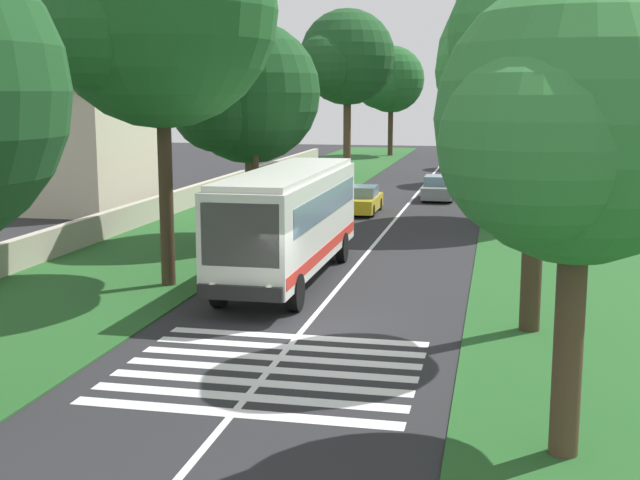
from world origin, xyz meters
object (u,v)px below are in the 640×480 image
(trailing_car_0, at_px, (361,200))
(roadside_tree_right_3, at_px, (572,129))
(trailing_car_1, at_px, (439,188))
(roadside_tree_left_3, at_px, (389,81))
(roadside_tree_right_2, at_px, (512,65))
(coach_bus, at_px, (289,217))
(roadside_tree_right_4, at_px, (536,32))
(roadside_tree_left_4, at_px, (345,60))
(roadside_tree_left_1, at_px, (247,97))
(roadside_tree_left_2, at_px, (161,18))
(utility_pole, at_px, (255,136))
(roadside_building, at_px, (85,141))
(roadside_tree_right_1, at_px, (514,67))
(roadside_tree_right_0, at_px, (501,101))

(trailing_car_0, height_order, roadside_tree_right_3, roadside_tree_right_3)
(trailing_car_1, height_order, roadside_tree_left_3, roadside_tree_left_3)
(roadside_tree_right_2, bearing_deg, roadside_tree_right_3, -178.56)
(coach_bus, bearing_deg, roadside_tree_right_4, -121.70)
(coach_bus, relative_size, roadside_tree_left_4, 0.91)
(roadside_tree_left_1, bearing_deg, roadside_tree_left_2, 179.37)
(roadside_tree_right_2, height_order, utility_pole, roadside_tree_right_2)
(roadside_tree_left_1, bearing_deg, roadside_tree_right_2, -56.30)
(coach_bus, xyz_separation_m, roadside_tree_left_2, (-1.24, 3.81, 6.41))
(coach_bus, bearing_deg, roadside_building, 44.17)
(roadside_tree_left_4, relative_size, utility_pole, 1.41)
(coach_bus, bearing_deg, utility_pole, 25.35)
(coach_bus, relative_size, roadside_tree_left_3, 1.03)
(roadside_tree_left_3, height_order, roadside_tree_right_3, roadside_tree_left_3)
(trailing_car_1, relative_size, roadside_tree_left_1, 0.47)
(coach_bus, bearing_deg, roadside_tree_right_1, -12.18)
(coach_bus, height_order, roadside_tree_left_2, roadside_tree_left_2)
(roadside_tree_left_3, distance_m, roadside_tree_right_2, 44.27)
(trailing_car_0, relative_size, roadside_tree_left_4, 0.35)
(trailing_car_0, height_order, roadside_tree_right_2, roadside_tree_right_2)
(trailing_car_1, bearing_deg, roadside_building, 110.61)
(roadside_tree_right_4, xyz_separation_m, utility_pole, (10.87, 10.49, -3.23))
(trailing_car_0, bearing_deg, roadside_tree_right_2, -102.03)
(roadside_tree_left_1, bearing_deg, utility_pole, -151.73)
(roadside_tree_right_3, xyz_separation_m, utility_pole, (18.63, 10.85, -1.13))
(trailing_car_1, height_order, roadside_tree_right_1, roadside_tree_right_1)
(roadside_tree_right_0, relative_size, roadside_tree_right_2, 0.71)
(utility_pole, bearing_deg, roadside_tree_left_2, 173.32)
(trailing_car_1, distance_m, roadside_building, 20.34)
(coach_bus, bearing_deg, roadside_tree_right_2, -25.81)
(trailing_car_1, relative_size, roadside_tree_right_3, 0.53)
(roadside_tree_right_3, relative_size, roadside_building, 0.81)
(roadside_tree_right_1, bearing_deg, roadside_tree_right_4, -179.99)
(roadside_tree_right_1, bearing_deg, roadside_tree_left_2, 162.57)
(trailing_car_1, distance_m, roadside_tree_right_2, 11.29)
(coach_bus, bearing_deg, trailing_car_0, 0.84)
(roadside_tree_right_3, xyz_separation_m, roadside_building, (28.38, 23.41, -2.03))
(trailing_car_1, bearing_deg, roadside_tree_right_0, -8.23)
(trailing_car_1, distance_m, roadside_tree_right_0, 24.31)
(coach_bus, xyz_separation_m, roadside_building, (15.95, 15.49, 1.46))
(trailing_car_0, xyz_separation_m, roadside_tree_left_4, (18.54, 4.26, 7.94))
(roadside_tree_right_1, relative_size, roadside_tree_right_3, 1.31)
(roadside_tree_right_3, bearing_deg, roadside_building, 39.52)
(coach_bus, relative_size, roadside_building, 1.11)
(roadside_tree_right_0, bearing_deg, trailing_car_1, 171.77)
(trailing_car_0, relative_size, trailing_car_1, 1.00)
(trailing_car_0, xyz_separation_m, roadside_tree_right_1, (18.39, -7.78, 7.37))
(roadside_tree_left_4, xyz_separation_m, utility_pole, (-28.86, -1.56, -4.10))
(trailing_car_1, relative_size, roadside_tree_right_0, 0.53)
(roadside_tree_left_3, bearing_deg, roadside_tree_left_1, -179.48)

